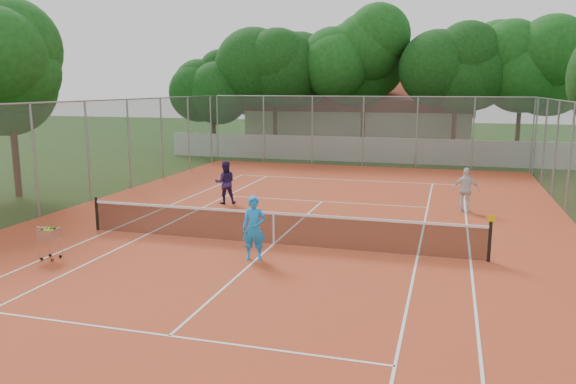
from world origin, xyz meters
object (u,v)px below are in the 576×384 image
(player_near, at_px, (254,228))
(player_far_left, at_px, (225,182))
(tennis_net, at_px, (274,228))
(player_far_right, at_px, (466,190))
(clubhouse, at_px, (361,117))
(ball_hopper, at_px, (50,243))

(player_near, height_order, player_far_left, player_near)
(tennis_net, height_order, player_far_right, player_far_right)
(clubhouse, xyz_separation_m, ball_hopper, (-3.26, -32.05, -1.72))
(player_far_left, height_order, ball_hopper, player_far_left)
(player_near, distance_m, player_far_left, 7.44)
(player_far_left, relative_size, ball_hopper, 1.82)
(clubhouse, distance_m, player_near, 30.64)
(player_far_left, bearing_deg, clubhouse, -118.61)
(player_far_left, bearing_deg, ball_hopper, 53.30)
(clubhouse, xyz_separation_m, player_near, (1.95, -30.55, -1.32))
(tennis_net, xyz_separation_m, player_near, (-0.05, -1.55, 0.37))
(player_far_right, bearing_deg, player_near, 60.56)
(ball_hopper, bearing_deg, player_far_left, 71.41)
(player_far_left, xyz_separation_m, ball_hopper, (-1.69, -8.06, -0.38))
(player_near, xyz_separation_m, ball_hopper, (-5.21, -1.51, -0.39))
(player_near, bearing_deg, player_far_right, 42.64)
(player_far_right, distance_m, ball_hopper, 14.11)
(clubhouse, relative_size, player_far_left, 9.77)
(tennis_net, bearing_deg, player_far_right, 48.17)
(player_far_right, xyz_separation_m, ball_hopper, (-10.73, -9.16, -0.35))
(tennis_net, xyz_separation_m, player_far_right, (5.46, 6.10, 0.32))
(player_far_left, height_order, player_far_right, player_far_left)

